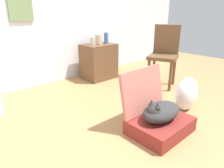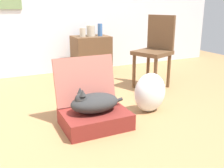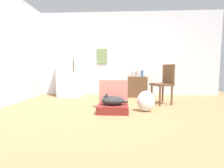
# 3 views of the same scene
# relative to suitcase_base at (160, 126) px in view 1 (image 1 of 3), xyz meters

# --- Properties ---
(ground_plane) EXTENTS (7.68, 7.68, 0.00)m
(ground_plane) POSITION_rel_suitcase_base_xyz_m (0.02, -0.09, -0.07)
(ground_plane) COLOR #9E7247
(ground_plane) RESTS_ON ground
(suitcase_base) EXTENTS (0.59, 0.46, 0.15)m
(suitcase_base) POSITION_rel_suitcase_base_xyz_m (0.00, 0.00, 0.00)
(suitcase_base) COLOR maroon
(suitcase_base) RESTS_ON ground
(suitcase_lid) EXTENTS (0.59, 0.13, 0.45)m
(suitcase_lid) POSITION_rel_suitcase_base_xyz_m (0.00, 0.24, 0.30)
(suitcase_lid) COLOR #B26356
(suitcase_lid) RESTS_ON suitcase_base
(cat) EXTENTS (0.52, 0.28, 0.23)m
(cat) POSITION_rel_suitcase_base_xyz_m (-0.01, 0.00, 0.16)
(cat) COLOR #2D2D2D
(cat) RESTS_ON suitcase_base
(plastic_bag_white) EXTENTS (0.35, 0.22, 0.41)m
(plastic_bag_white) POSITION_rel_suitcase_base_xyz_m (0.64, 0.09, 0.13)
(plastic_bag_white) COLOR silver
(plastic_bag_white) RESTS_ON ground
(side_table) EXTENTS (0.55, 0.42, 0.60)m
(side_table) POSITION_rel_suitcase_base_xyz_m (0.64, 1.76, 0.23)
(side_table) COLOR brown
(side_table) RESTS_ON ground
(vase_tall) EXTENTS (0.09, 0.09, 0.13)m
(vase_tall) POSITION_rel_suitcase_base_xyz_m (0.51, 1.73, 0.59)
(vase_tall) COLOR #B7AD99
(vase_tall) RESTS_ON side_table
(vase_short) EXTENTS (0.07, 0.07, 0.19)m
(vase_short) POSITION_rel_suitcase_base_xyz_m (0.78, 1.71, 0.62)
(vase_short) COLOR #38609E
(vase_short) RESTS_ON side_table
(vase_round) EXTENTS (0.13, 0.13, 0.16)m
(vase_round) POSITION_rel_suitcase_base_xyz_m (0.64, 1.74, 0.61)
(vase_round) COLOR #B7AD99
(vase_round) RESTS_ON side_table
(chair) EXTENTS (0.53, 0.53, 0.94)m
(chair) POSITION_rel_suitcase_base_xyz_m (1.18, 0.80, 0.44)
(chair) COLOR brown
(chair) RESTS_ON ground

